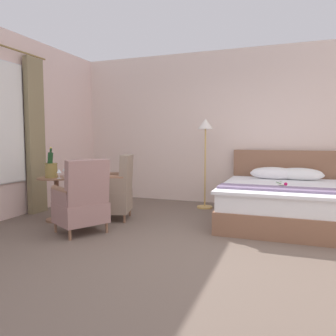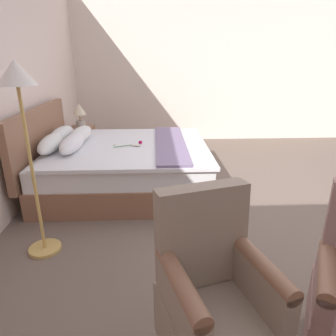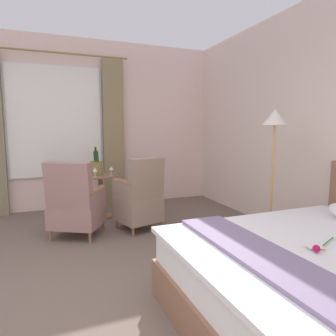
{
  "view_description": "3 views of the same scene",
  "coord_description": "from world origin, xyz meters",
  "px_view_note": "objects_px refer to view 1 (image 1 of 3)",
  "views": [
    {
      "loc": [
        0.83,
        -3.48,
        1.26
      ],
      "look_at": [
        -0.83,
        1.06,
        0.83
      ],
      "focal_mm": 35.0,
      "sensor_mm": 36.0,
      "label": 1
    },
    {
      "loc": [
        -2.89,
        1.29,
        1.63
      ],
      "look_at": [
        -0.61,
        1.19,
        0.79
      ],
      "focal_mm": 32.0,
      "sensor_mm": 36.0,
      "label": 2
    },
    {
      "loc": [
        2.21,
        -0.12,
        1.39
      ],
      "look_at": [
        -0.58,
        0.98,
        1.0
      ],
      "focal_mm": 32.0,
      "sensor_mm": 36.0,
      "label": 3
    }
  ],
  "objects_px": {
    "wine_glass_near_bucket": "(59,171)",
    "wine_glass_near_edge": "(65,170)",
    "floor_lamp_brass": "(205,137)",
    "champagne_bucket": "(51,168)",
    "armchair_by_window": "(115,191)",
    "bed": "(285,200)",
    "side_table_round": "(57,195)",
    "armchair_facing_bed": "(82,202)"
  },
  "relations": [
    {
      "from": "bed",
      "to": "champagne_bucket",
      "type": "bearing_deg",
      "value": -160.35
    },
    {
      "from": "wine_glass_near_edge",
      "to": "armchair_by_window",
      "type": "relative_size",
      "value": 0.14
    },
    {
      "from": "bed",
      "to": "armchair_by_window",
      "type": "bearing_deg",
      "value": -163.55
    },
    {
      "from": "champagne_bucket",
      "to": "wine_glass_near_bucket",
      "type": "bearing_deg",
      "value": -13.91
    },
    {
      "from": "bed",
      "to": "floor_lamp_brass",
      "type": "bearing_deg",
      "value": 158.19
    },
    {
      "from": "wine_glass_near_bucket",
      "to": "wine_glass_near_edge",
      "type": "height_order",
      "value": "wine_glass_near_bucket"
    },
    {
      "from": "side_table_round",
      "to": "bed",
      "type": "bearing_deg",
      "value": 19.17
    },
    {
      "from": "bed",
      "to": "wine_glass_near_bucket",
      "type": "relative_size",
      "value": 14.93
    },
    {
      "from": "floor_lamp_brass",
      "to": "champagne_bucket",
      "type": "relative_size",
      "value": 3.49
    },
    {
      "from": "side_table_round",
      "to": "champagne_bucket",
      "type": "relative_size",
      "value": 1.45
    },
    {
      "from": "bed",
      "to": "champagne_bucket",
      "type": "relative_size",
      "value": 4.58
    },
    {
      "from": "floor_lamp_brass",
      "to": "champagne_bucket",
      "type": "xyz_separation_m",
      "value": [
        -1.97,
        -1.75,
        -0.47
      ]
    },
    {
      "from": "champagne_bucket",
      "to": "armchair_facing_bed",
      "type": "relative_size",
      "value": 0.46
    },
    {
      "from": "bed",
      "to": "wine_glass_near_edge",
      "type": "distance_m",
      "value": 3.44
    },
    {
      "from": "wine_glass_near_edge",
      "to": "wine_glass_near_bucket",
      "type": "bearing_deg",
      "value": -69.74
    },
    {
      "from": "wine_glass_near_edge",
      "to": "armchair_by_window",
      "type": "distance_m",
      "value": 0.86
    },
    {
      "from": "wine_glass_near_edge",
      "to": "floor_lamp_brass",
      "type": "bearing_deg",
      "value": 39.06
    },
    {
      "from": "side_table_round",
      "to": "armchair_facing_bed",
      "type": "height_order",
      "value": "armchair_facing_bed"
    },
    {
      "from": "wine_glass_near_bucket",
      "to": "side_table_round",
      "type": "bearing_deg",
      "value": 143.74
    },
    {
      "from": "side_table_round",
      "to": "champagne_bucket",
      "type": "bearing_deg",
      "value": -136.85
    },
    {
      "from": "side_table_round",
      "to": "armchair_by_window",
      "type": "bearing_deg",
      "value": 27.23
    },
    {
      "from": "armchair_by_window",
      "to": "floor_lamp_brass",
      "type": "bearing_deg",
      "value": 49.0
    },
    {
      "from": "armchair_by_window",
      "to": "armchair_facing_bed",
      "type": "distance_m",
      "value": 0.85
    },
    {
      "from": "floor_lamp_brass",
      "to": "armchair_facing_bed",
      "type": "height_order",
      "value": "floor_lamp_brass"
    },
    {
      "from": "side_table_round",
      "to": "armchair_facing_bed",
      "type": "relative_size",
      "value": 0.67
    },
    {
      "from": "armchair_facing_bed",
      "to": "floor_lamp_brass",
      "type": "bearing_deg",
      "value": 61.89
    },
    {
      "from": "floor_lamp_brass",
      "to": "wine_glass_near_bucket",
      "type": "xyz_separation_m",
      "value": [
        -1.79,
        -1.8,
        -0.51
      ]
    },
    {
      "from": "armchair_facing_bed",
      "to": "side_table_round",
      "type": "bearing_deg",
      "value": 150.01
    },
    {
      "from": "armchair_by_window",
      "to": "side_table_round",
      "type": "bearing_deg",
      "value": -152.77
    },
    {
      "from": "floor_lamp_brass",
      "to": "champagne_bucket",
      "type": "bearing_deg",
      "value": -138.35
    },
    {
      "from": "champagne_bucket",
      "to": "wine_glass_near_edge",
      "type": "bearing_deg",
      "value": 69.41
    },
    {
      "from": "wine_glass_near_edge",
      "to": "side_table_round",
      "type": "bearing_deg",
      "value": -100.03
    },
    {
      "from": "wine_glass_near_edge",
      "to": "armchair_by_window",
      "type": "height_order",
      "value": "armchair_by_window"
    },
    {
      "from": "wine_glass_near_bucket",
      "to": "wine_glass_near_edge",
      "type": "bearing_deg",
      "value": 110.26
    },
    {
      "from": "wine_glass_near_bucket",
      "to": "wine_glass_near_edge",
      "type": "distance_m",
      "value": 0.28
    },
    {
      "from": "wine_glass_near_bucket",
      "to": "armchair_by_window",
      "type": "distance_m",
      "value": 0.9
    },
    {
      "from": "side_table_round",
      "to": "wine_glass_near_bucket",
      "type": "xyz_separation_m",
      "value": [
        0.13,
        -0.09,
        0.37
      ]
    },
    {
      "from": "side_table_round",
      "to": "armchair_facing_bed",
      "type": "bearing_deg",
      "value": -29.99
    },
    {
      "from": "wine_glass_near_bucket",
      "to": "champagne_bucket",
      "type": "bearing_deg",
      "value": 166.09
    },
    {
      "from": "floor_lamp_brass",
      "to": "armchair_facing_bed",
      "type": "distance_m",
      "value": 2.58
    },
    {
      "from": "bed",
      "to": "floor_lamp_brass",
      "type": "distance_m",
      "value": 1.77
    },
    {
      "from": "bed",
      "to": "side_table_round",
      "type": "bearing_deg",
      "value": -160.83
    }
  ]
}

